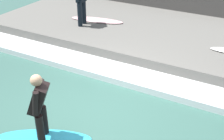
% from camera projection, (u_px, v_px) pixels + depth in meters
% --- Properties ---
extents(ground_plane, '(28.00, 28.00, 0.00)m').
position_uv_depth(ground_plane, '(99.00, 109.00, 7.04)').
color(ground_plane, '#386056').
extents(concrete_ledge, '(4.40, 11.83, 0.45)m').
position_uv_depth(concrete_ledge, '(165.00, 37.00, 10.15)').
color(concrete_ledge, '#66635E').
rests_on(concrete_ledge, ground_plane).
extents(back_wall, '(0.50, 12.42, 1.40)m').
position_uv_depth(back_wall, '(189.00, 4.00, 11.81)').
color(back_wall, '#474442').
rests_on(back_wall, ground_plane).
extents(wave_foam_crest, '(0.89, 11.24, 0.18)m').
position_uv_depth(wave_foam_crest, '(129.00, 76.00, 8.19)').
color(wave_foam_crest, white).
rests_on(wave_foam_crest, ground_plane).
extents(surfboard_riding, '(1.34, 1.93, 0.06)m').
position_uv_depth(surfboard_riding, '(44.00, 138.00, 6.12)').
color(surfboard_riding, '#2DADD1').
rests_on(surfboard_riding, ground_plane).
extents(surfer_riding, '(0.51, 0.52, 1.39)m').
position_uv_depth(surfer_riding, '(39.00, 104.00, 5.73)').
color(surfer_riding, black).
rests_on(surfer_riding, surfboard_riding).
extents(surfboard_waiting_near, '(0.88, 1.96, 0.06)m').
position_uv_depth(surfboard_waiting_near, '(97.00, 20.00, 10.91)').
color(surfboard_waiting_near, beige).
rests_on(surfboard_waiting_near, concrete_ledge).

